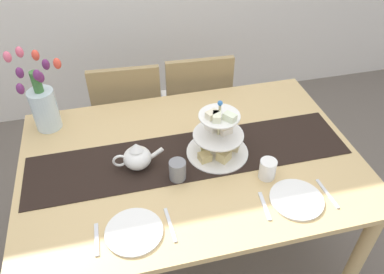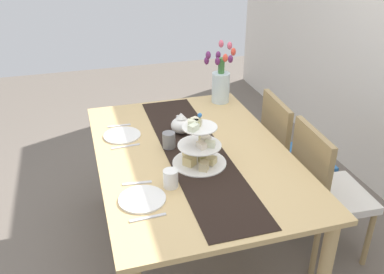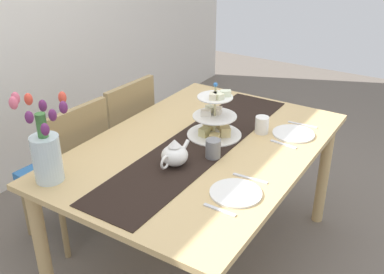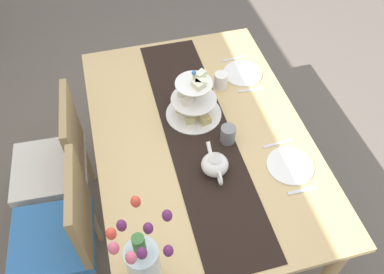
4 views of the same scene
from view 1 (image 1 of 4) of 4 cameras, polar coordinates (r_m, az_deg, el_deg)
name	(u,v)px [view 1 (image 1 of 4)]	position (r m, az deg, el deg)	size (l,w,h in m)	color
ground_plane	(191,248)	(2.40, -0.16, -16.39)	(8.00, 8.00, 0.00)	#6B6056
dining_table	(191,172)	(1.89, -0.20, -5.23)	(1.61, 1.09, 0.76)	tan
chair_left	(129,114)	(2.55, -9.50, 3.46)	(0.45, 0.45, 0.91)	#9C8254
chair_right	(196,104)	(2.60, 0.58, 4.94)	(0.44, 0.44, 0.91)	#9C8254
table_runner	(190,155)	(1.83, -0.30, -2.81)	(1.54, 0.34, 0.00)	black
tiered_cake_stand	(218,139)	(1.78, 4.01, -0.27)	(0.30, 0.30, 0.30)	beige
teapot	(137,157)	(1.75, -8.30, -3.01)	(0.24, 0.13, 0.14)	white
tulip_vase	(43,103)	(2.05, -21.58, 4.85)	(0.25, 0.23, 0.43)	silver
dinner_plate_left	(134,232)	(1.55, -8.73, -13.91)	(0.23, 0.23, 0.01)	white
fork_left	(97,239)	(1.56, -14.18, -14.73)	(0.02, 0.15, 0.01)	silver
knife_left	(170,225)	(1.55, -3.30, -13.06)	(0.01, 0.17, 0.01)	silver
dinner_plate_right	(296,199)	(1.69, 15.48, -9.03)	(0.23, 0.23, 0.01)	white
fork_right	(265,206)	(1.64, 10.90, -10.16)	(0.02, 0.15, 0.01)	silver
knife_right	(327,193)	(1.76, 19.71, -8.01)	(0.01, 0.17, 0.01)	silver
mug_grey	(178,170)	(1.69, -2.19, -5.01)	(0.08, 0.08, 0.10)	slate
mug_white_text	(268,169)	(1.73, 11.33, -4.77)	(0.08, 0.08, 0.10)	white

